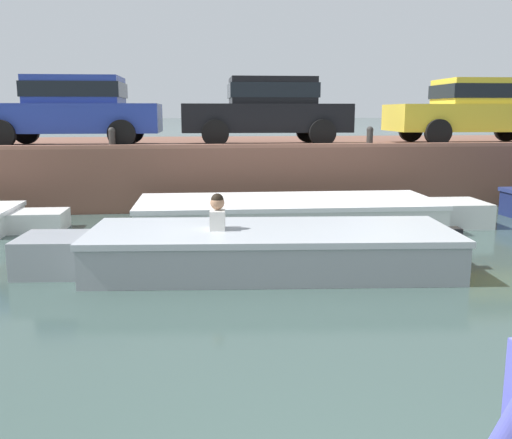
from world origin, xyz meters
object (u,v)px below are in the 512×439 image
Objects in this scene: mooring_bollard_east at (370,136)px; car_right_inner_yellow at (479,108)px; car_left_inner_blue at (72,108)px; car_centre_black at (267,108)px; boat_moored_central_white at (301,214)px; motorboat_passing at (253,250)px; mooring_bollard_mid at (112,137)px.

car_right_inner_yellow is at bearing 19.11° from mooring_bollard_east.
car_left_inner_blue is 1.04× the size of car_centre_black.
boat_moored_central_white is 3.74m from car_centre_black.
motorboat_passing is 1.55× the size of car_centre_black.
car_centre_black is 2.48m from mooring_bollard_east.
car_left_inner_blue reaches higher than boat_moored_central_white.
car_right_inner_yellow is 9.48× the size of mooring_bollard_east.
motorboat_passing is at bearing -99.28° from car_centre_black.
motorboat_passing is at bearing -113.10° from boat_moored_central_white.
car_centre_black is 8.71× the size of mooring_bollard_mid.
motorboat_passing is 13.45× the size of mooring_bollard_east.
motorboat_passing is 7.18m from car_left_inner_blue.
mooring_bollard_mid is (0.99, -1.06, -0.61)m from car_left_inner_blue.
motorboat_passing is at bearing -59.97° from car_left_inner_blue.
mooring_bollard_east is at bearing -9.11° from car_left_inner_blue.
mooring_bollard_mid is at bearing -173.05° from car_right_inner_yellow.
mooring_bollard_mid is (-3.67, 2.12, 1.34)m from boat_moored_central_white.
mooring_bollard_east is at bearing -160.89° from car_right_inner_yellow.
motorboat_passing is 13.45× the size of mooring_bollard_mid.
mooring_bollard_east is at bearing 0.00° from mooring_bollard_mid.
motorboat_passing reaches higher than boat_moored_central_white.
car_left_inner_blue is 9.09× the size of mooring_bollard_mid.
boat_moored_central_white is at bearing -30.05° from mooring_bollard_mid.
car_left_inner_blue is 6.71m from mooring_bollard_east.
car_right_inner_yellow is 8.74m from mooring_bollard_mid.
car_right_inner_yellow is (9.64, -0.00, 0.00)m from car_left_inner_blue.
car_left_inner_blue is at bearing 179.99° from car_right_inner_yellow.
car_centre_black is (0.98, 5.99, 1.92)m from motorboat_passing.
motorboat_passing is (-1.20, -2.80, 0.02)m from boat_moored_central_white.
mooring_bollard_east is at bearing 47.61° from boat_moored_central_white.
mooring_bollard_east is (5.61, 0.00, 0.00)m from mooring_bollard_mid.
mooring_bollard_east is (-3.05, -1.06, -0.61)m from car_right_inner_yellow.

